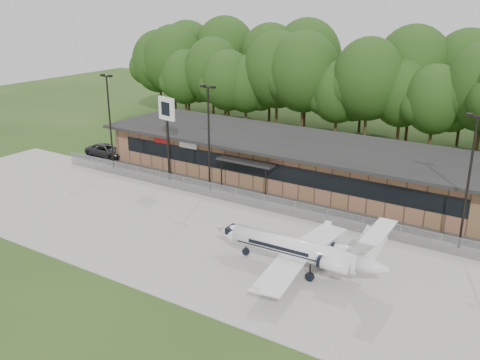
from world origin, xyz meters
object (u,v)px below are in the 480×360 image
Objects in this scene: suv at (107,151)px; terminal at (292,159)px; business_jet at (301,251)px; pole_sign at (167,118)px.

terminal is at bearing -85.29° from suv.
business_jet is at bearing -60.64° from terminal.
suv is (-22.00, -4.44, -1.45)m from terminal.
terminal is 3.16× the size of business_jet.
pole_sign is (-19.89, 9.90, 4.99)m from business_jet.
suv is at bearing -168.58° from terminal.
business_jet is at bearing -14.04° from pole_sign.
terminal reaches higher than suv.
suv is at bearing 156.33° from business_jet.
terminal is 7.81× the size of suv.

